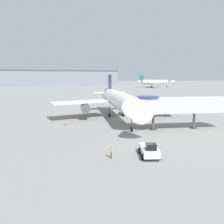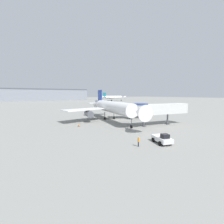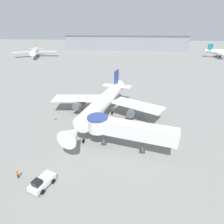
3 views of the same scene
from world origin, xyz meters
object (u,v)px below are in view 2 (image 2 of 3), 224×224
Objects in this scene: main_airplane at (112,107)px; ground_crew_marshaller at (138,141)px; jet_bridge at (157,109)px; traffic_cone_port_wing at (79,125)px; pushback_tug_white at (162,139)px; traffic_cone_starboard_wing at (141,117)px; background_jet_teal_tail at (113,97)px.

ground_crew_marshaller is (-9.04, -23.44, -3.37)m from main_airplane.
main_airplane reaches higher than jet_bridge.
main_airplane is 40.67× the size of traffic_cone_port_wing.
pushback_tug_white is 28.51m from traffic_cone_starboard_wing.
traffic_cone_starboard_wing is (11.96, -1.00, -4.05)m from main_airplane.
traffic_cone_port_wing is 159.66m from background_jet_teal_tail.
background_jet_teal_tail is at bearing 66.55° from main_airplane.
jet_bridge reaches higher than traffic_cone_port_wing.
background_jet_teal_tail reaches higher than pushback_tug_white.
pushback_tug_white is at bearing -125.02° from traffic_cone_starboard_wing.
jet_bridge reaches higher than pushback_tug_white.
pushback_tug_white is 5.19× the size of traffic_cone_port_wing.
pushback_tug_white is 22.55m from traffic_cone_port_wing.
background_jet_teal_tail is at bearing 167.03° from ground_crew_marshaller.
background_jet_teal_tail reaches higher than ground_crew_marshaller.
main_airplane is 7.84× the size of pushback_tug_white.
traffic_cone_starboard_wing is 0.36× the size of ground_crew_marshaller.
traffic_cone_port_wing is at bearing 126.82° from pushback_tug_white.
background_jet_teal_tail is (66.52, 128.95, 4.46)m from traffic_cone_starboard_wing.
jet_bridge reaches higher than traffic_cone_starboard_wing.
jet_bridge is 0.54× the size of background_jet_teal_tail.
traffic_cone_port_wing is at bearing 163.05° from jet_bridge.
traffic_cone_port_wing is (-19.06, 9.61, -4.08)m from jet_bridge.
traffic_cone_port_wing is 0.50× the size of ground_crew_marshaller.
traffic_cone_starboard_wing is 24.45m from traffic_cone_port_wing.
ground_crew_marshaller is at bearing -133.10° from traffic_cone_starboard_wing.
ground_crew_marshaller reaches higher than traffic_cone_starboard_wing.
ground_crew_marshaller is 174.92m from background_jet_teal_tail.
main_airplane reaches higher than traffic_cone_starboard_wing.
pushback_tug_white is 7.26× the size of traffic_cone_starboard_wing.
jet_bridge is at bearing -114.00° from traffic_cone_starboard_wing.
traffic_cone_starboard_wing is at bearing 75.81° from jet_bridge.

